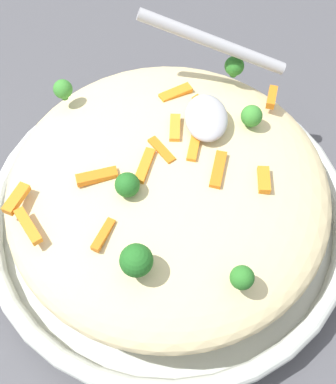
{
  "coord_description": "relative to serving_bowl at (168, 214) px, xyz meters",
  "views": [
    {
      "loc": [
        -0.27,
        0.01,
        0.49
      ],
      "look_at": [
        0.0,
        0.0,
        0.06
      ],
      "focal_mm": 49.85,
      "sensor_mm": 36.0,
      "label": 1
    }
  ],
  "objects": [
    {
      "name": "pasta_mound",
      "position": [
        0.0,
        0.0,
        0.05
      ],
      "size": [
        0.31,
        0.31,
        0.08
      ],
      "primitive_type": "ellipsoid",
      "color": "beige",
      "rests_on": "serving_bowl"
    },
    {
      "name": "carrot_piece_10",
      "position": [
        -0.02,
        -0.08,
        0.08
      ],
      "size": [
        0.03,
        0.01,
        0.01
      ],
      "primitive_type": "cube",
      "rotation": [
        0.0,
        0.0,
        6.22
      ],
      "color": "orange",
      "rests_on": "pasta_mound"
    },
    {
      "name": "broccoli_floret_3",
      "position": [
        0.05,
        -0.08,
        0.09
      ],
      "size": [
        0.02,
        0.02,
        0.02
      ],
      "color": "#377928",
      "rests_on": "pasta_mound"
    },
    {
      "name": "broccoli_floret_2",
      "position": [
        0.09,
        0.1,
        0.09
      ],
      "size": [
        0.02,
        0.02,
        0.02
      ],
      "color": "#377928",
      "rests_on": "pasta_mound"
    },
    {
      "name": "ground_plane",
      "position": [
        0.0,
        0.0,
        -0.02
      ],
      "size": [
        2.4,
        2.4,
        0.0
      ],
      "primitive_type": "plane",
      "color": "#4C4C51"
    },
    {
      "name": "broccoli_floret_0",
      "position": [
        -0.1,
        0.03,
        0.1
      ],
      "size": [
        0.03,
        0.03,
        0.03
      ],
      "color": "#205B1C",
      "rests_on": "pasta_mound"
    },
    {
      "name": "serving_bowl",
      "position": [
        0.0,
        0.0,
        0.0
      ],
      "size": [
        0.37,
        0.37,
        0.04
      ],
      "color": "silver",
      "rests_on": "ground_plane"
    },
    {
      "name": "serving_spoon",
      "position": [
        0.07,
        -0.04,
        0.1
      ],
      "size": [
        0.11,
        0.15,
        0.07
      ],
      "color": "#B7B7BC",
      "rests_on": "pasta_mound"
    },
    {
      "name": "broccoli_floret_1",
      "position": [
        -0.11,
        -0.05,
        0.09
      ],
      "size": [
        0.02,
        0.02,
        0.02
      ],
      "color": "#296820",
      "rests_on": "pasta_mound"
    },
    {
      "name": "carrot_piece_5",
      "position": [
        0.02,
        0.01,
        0.09
      ],
      "size": [
        0.03,
        0.03,
        0.01
      ],
      "primitive_type": "cube",
      "rotation": [
        0.0,
        0.0,
        0.6
      ],
      "color": "orange",
      "rests_on": "pasta_mound"
    },
    {
      "name": "carrot_piece_9",
      "position": [
        -0.07,
        0.06,
        0.08
      ],
      "size": [
        0.03,
        0.02,
        0.01
      ],
      "primitive_type": "cube",
      "rotation": [
        0.0,
        0.0,
        2.68
      ],
      "color": "orange",
      "rests_on": "pasta_mound"
    },
    {
      "name": "carrot_piece_4",
      "position": [
        0.02,
        -0.02,
        0.09
      ],
      "size": [
        0.04,
        0.02,
        0.01
      ],
      "primitive_type": "cube",
      "rotation": [
        0.0,
        0.0,
        6.06
      ],
      "color": "orange",
      "rests_on": "pasta_mound"
    },
    {
      "name": "broccoli_floret_4",
      "position": [
        -0.03,
        0.04,
        0.1
      ],
      "size": [
        0.02,
        0.02,
        0.02
      ],
      "color": "#205B1C",
      "rests_on": "pasta_mound"
    },
    {
      "name": "carrot_piece_8",
      "position": [
        -0.05,
        0.12,
        0.08
      ],
      "size": [
        0.04,
        0.03,
        0.01
      ],
      "primitive_type": "cube",
      "rotation": [
        0.0,
        0.0,
        3.7
      ],
      "color": "orange",
      "rests_on": "pasta_mound"
    },
    {
      "name": "broccoli_floret_5",
      "position": [
        0.12,
        -0.07,
        0.09
      ],
      "size": [
        0.02,
        0.02,
        0.02
      ],
      "color": "#296820",
      "rests_on": "pasta_mound"
    },
    {
      "name": "carrot_piece_12",
      "position": [
        -0.01,
        -0.04,
        0.09
      ],
      "size": [
        0.04,
        0.02,
        0.01
      ],
      "primitive_type": "cube",
      "rotation": [
        0.0,
        0.0,
        2.89
      ],
      "color": "orange",
      "rests_on": "pasta_mound"
    },
    {
      "name": "carrot_piece_1",
      "position": [
        -0.01,
        0.06,
        0.09
      ],
      "size": [
        0.02,
        0.04,
        0.01
      ],
      "primitive_type": "cube",
      "rotation": [
        0.0,
        0.0,
        1.8
      ],
      "color": "orange",
      "rests_on": "pasta_mound"
    },
    {
      "name": "carrot_piece_6",
      "position": [
        0.0,
        0.02,
        0.09
      ],
      "size": [
        0.04,
        0.02,
        0.01
      ],
      "primitive_type": "cube",
      "rotation": [
        0.0,
        0.0,
        5.97
      ],
      "color": "orange",
      "rests_on": "pasta_mound"
    },
    {
      "name": "carrot_piece_7",
      "position": [
        -0.03,
        0.13,
        0.08
      ],
      "size": [
        0.03,
        0.02,
        0.01
      ],
      "primitive_type": "cube",
      "rotation": [
        0.0,
        0.0,
        5.83
      ],
      "color": "orange",
      "rests_on": "pasta_mound"
    },
    {
      "name": "carrot_piece_11",
      "position": [
        0.04,
        -0.01,
        0.09
      ],
      "size": [
        0.03,
        0.01,
        0.01
      ],
      "primitive_type": "cube",
      "rotation": [
        0.0,
        0.0,
        6.21
      ],
      "color": "orange",
      "rests_on": "pasta_mound"
    },
    {
      "name": "carrot_piece_3",
      "position": [
        0.09,
        -0.01,
        0.08
      ],
      "size": [
        0.02,
        0.03,
        0.01
      ],
      "primitive_type": "cube",
      "rotation": [
        0.0,
        0.0,
        2.05
      ],
      "color": "orange",
      "rests_on": "pasta_mound"
    },
    {
      "name": "carrot_piece_2",
      "position": [
        0.08,
        -0.1,
        0.08
      ],
      "size": [
        0.03,
        0.01,
        0.01
      ],
      "primitive_type": "cube",
      "rotation": [
        0.0,
        0.0,
        2.87
      ],
      "color": "orange",
      "rests_on": "pasta_mound"
    },
    {
      "name": "carrot_piece_0",
      "position": [
        0.07,
        -0.04,
        0.08
      ],
      "size": [
        0.04,
        0.03,
        0.01
      ],
      "primitive_type": "cube",
      "rotation": [
        0.0,
        0.0,
        3.83
      ],
      "color": "orange",
      "rests_on": "pasta_mound"
    }
  ]
}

